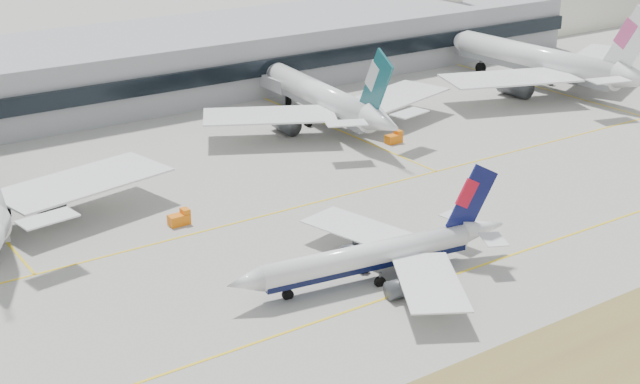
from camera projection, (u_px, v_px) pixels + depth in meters
ground at (397, 274)px, 131.40m from camera, size 3000.00×3000.00×0.00m
taxiing_airliner at (377, 255)px, 128.75m from camera, size 45.43×39.16×15.28m
widebody_cathay at (325, 100)px, 198.91m from camera, size 61.55×60.55×22.05m
widebody_china_air at (544, 63)px, 228.73m from camera, size 70.86×69.26×25.27m
terminal at (101, 71)px, 216.84m from camera, size 280.00×43.10×15.00m
hangar at (496, 22)px, 316.35m from camera, size 91.00×60.00×60.00m
gse_c at (394, 138)px, 188.49m from camera, size 3.55×2.00×2.60m
gse_b at (180, 219)px, 148.05m from camera, size 3.55×2.00×2.60m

